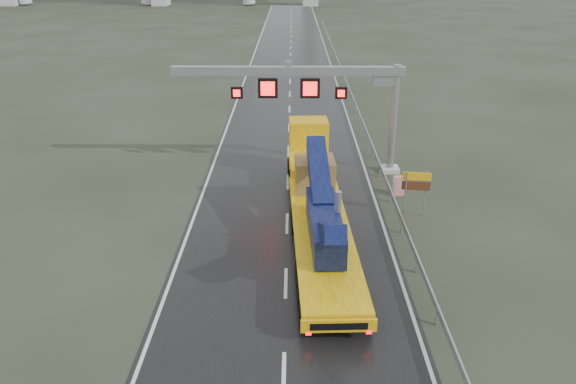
{
  "coord_description": "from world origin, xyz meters",
  "views": [
    {
      "loc": [
        0.27,
        -17.59,
        13.88
      ],
      "look_at": [
        0.08,
        7.02,
        3.2
      ],
      "focal_mm": 35.0,
      "sensor_mm": 36.0,
      "label": 1
    }
  ],
  "objects_px": {
    "sign_gantry": "(321,89)",
    "exit_sign_pair": "(416,185)",
    "heavy_haul_truck": "(316,189)",
    "striped_barrier": "(399,186)"
  },
  "relations": [
    {
      "from": "sign_gantry",
      "to": "exit_sign_pair",
      "type": "bearing_deg",
      "value": -53.88
    },
    {
      "from": "sign_gantry",
      "to": "striped_barrier",
      "type": "xyz_separation_m",
      "value": [
        4.71,
        -3.99,
        -5.0
      ]
    },
    {
      "from": "striped_barrier",
      "to": "exit_sign_pair",
      "type": "bearing_deg",
      "value": -91.27
    },
    {
      "from": "heavy_haul_truck",
      "to": "striped_barrier",
      "type": "relative_size",
      "value": 15.68
    },
    {
      "from": "sign_gantry",
      "to": "striped_barrier",
      "type": "bearing_deg",
      "value": -40.27
    },
    {
      "from": "exit_sign_pair",
      "to": "striped_barrier",
      "type": "height_order",
      "value": "exit_sign_pair"
    },
    {
      "from": "sign_gantry",
      "to": "striped_barrier",
      "type": "relative_size",
      "value": 12.22
    },
    {
      "from": "heavy_haul_truck",
      "to": "exit_sign_pair",
      "type": "relative_size",
      "value": 7.15
    },
    {
      "from": "heavy_haul_truck",
      "to": "exit_sign_pair",
      "type": "distance_m",
      "value": 5.54
    },
    {
      "from": "sign_gantry",
      "to": "heavy_haul_truck",
      "type": "bearing_deg",
      "value": -94.0
    }
  ]
}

